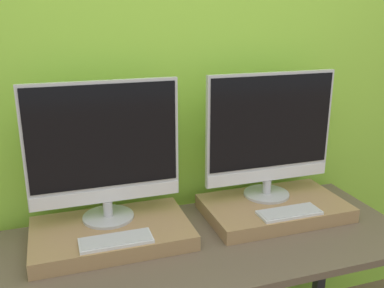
{
  "coord_description": "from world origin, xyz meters",
  "views": [
    {
      "loc": [
        -0.55,
        -1.1,
        1.63
      ],
      "look_at": [
        0.0,
        0.54,
        1.1
      ],
      "focal_mm": 40.0,
      "sensor_mm": 36.0,
      "label": 1
    }
  ],
  "objects_px": {
    "keyboard_left": "(116,240)",
    "monitor_right": "(270,133)",
    "monitor_left": "(104,149)",
    "keyboard_right": "(289,212)"
  },
  "relations": [
    {
      "from": "monitor_left",
      "to": "monitor_right",
      "type": "height_order",
      "value": "same"
    },
    {
      "from": "monitor_left",
      "to": "keyboard_right",
      "type": "distance_m",
      "value": 0.82
    },
    {
      "from": "monitor_left",
      "to": "keyboard_left",
      "type": "height_order",
      "value": "monitor_left"
    },
    {
      "from": "keyboard_left",
      "to": "keyboard_right",
      "type": "height_order",
      "value": "same"
    },
    {
      "from": "keyboard_left",
      "to": "monitor_right",
      "type": "height_order",
      "value": "monitor_right"
    },
    {
      "from": "keyboard_left",
      "to": "monitor_right",
      "type": "relative_size",
      "value": 0.45
    },
    {
      "from": "monitor_right",
      "to": "keyboard_right",
      "type": "height_order",
      "value": "monitor_right"
    },
    {
      "from": "keyboard_left",
      "to": "monitor_right",
      "type": "distance_m",
      "value": 0.82
    },
    {
      "from": "monitor_right",
      "to": "keyboard_right",
      "type": "relative_size",
      "value": 2.23
    },
    {
      "from": "keyboard_left",
      "to": "keyboard_right",
      "type": "distance_m",
      "value": 0.74
    }
  ]
}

